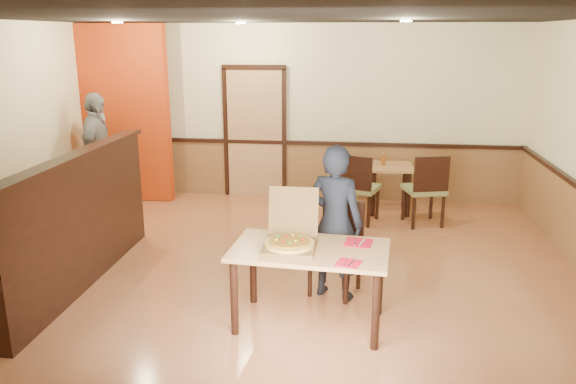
# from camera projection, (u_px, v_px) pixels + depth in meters

# --- Properties ---
(floor) EXTENTS (7.00, 7.00, 0.00)m
(floor) POSITION_uv_depth(u_px,v_px,m) (271.00, 285.00, 6.10)
(floor) COLOR #BB7048
(floor) RESTS_ON ground
(ceiling) EXTENTS (7.00, 7.00, 0.00)m
(ceiling) POSITION_uv_depth(u_px,v_px,m) (269.00, 15.00, 5.34)
(ceiling) COLOR black
(ceiling) RESTS_ON wall_back
(wall_back) EXTENTS (7.00, 0.00, 7.00)m
(wall_back) POSITION_uv_depth(u_px,v_px,m) (304.00, 113.00, 9.06)
(wall_back) COLOR #F3EBBE
(wall_back) RESTS_ON floor
(wainscot_back) EXTENTS (7.00, 0.04, 0.90)m
(wainscot_back) POSITION_uv_depth(u_px,v_px,m) (303.00, 171.00, 9.29)
(wainscot_back) COLOR brown
(wainscot_back) RESTS_ON floor
(chair_rail_back) EXTENTS (7.00, 0.06, 0.06)m
(chair_rail_back) POSITION_uv_depth(u_px,v_px,m) (303.00, 143.00, 9.14)
(chair_rail_back) COLOR black
(chair_rail_back) RESTS_ON wall_back
(back_door) EXTENTS (0.90, 0.06, 2.10)m
(back_door) POSITION_uv_depth(u_px,v_px,m) (255.00, 134.00, 9.22)
(back_door) COLOR tan
(back_door) RESTS_ON wall_back
(booth_partition) EXTENTS (0.20, 3.10, 1.44)m
(booth_partition) POSITION_uv_depth(u_px,v_px,m) (82.00, 219.00, 5.95)
(booth_partition) COLOR black
(booth_partition) RESTS_ON floor
(red_accent_panel) EXTENTS (1.60, 0.20, 2.78)m
(red_accent_panel) POSITION_uv_depth(u_px,v_px,m) (120.00, 114.00, 8.94)
(red_accent_panel) COLOR #B2320C
(red_accent_panel) RESTS_ON floor
(spot_a) EXTENTS (0.14, 0.14, 0.02)m
(spot_a) POSITION_uv_depth(u_px,v_px,m) (117.00, 22.00, 7.34)
(spot_a) COLOR #FFDEB2
(spot_a) RESTS_ON ceiling
(spot_b) EXTENTS (0.14, 0.14, 0.02)m
(spot_b) POSITION_uv_depth(u_px,v_px,m) (241.00, 23.00, 7.83)
(spot_b) COLOR #FFDEB2
(spot_b) RESTS_ON ceiling
(spot_c) EXTENTS (0.14, 0.14, 0.02)m
(spot_c) POSITION_uv_depth(u_px,v_px,m) (406.00, 21.00, 6.61)
(spot_c) COLOR #FFDEB2
(spot_c) RESTS_ON ceiling
(main_table) EXTENTS (1.47, 0.92, 0.76)m
(main_table) POSITION_uv_depth(u_px,v_px,m) (310.00, 259.00, 5.11)
(main_table) COLOR tan
(main_table) RESTS_ON floor
(diner_chair) EXTENTS (0.60, 0.60, 0.96)m
(diner_chair) POSITION_uv_depth(u_px,v_px,m) (338.00, 243.00, 5.85)
(diner_chair) COLOR olive
(diner_chair) RESTS_ON floor
(side_chair_left) EXTENTS (0.64, 0.64, 1.01)m
(side_chair_left) POSITION_uv_depth(u_px,v_px,m) (358.00, 186.00, 7.96)
(side_chair_left) COLOR olive
(side_chair_left) RESTS_ON floor
(side_chair_right) EXTENTS (0.63, 0.63, 1.04)m
(side_chair_right) POSITION_uv_depth(u_px,v_px,m) (426.00, 187.00, 7.84)
(side_chair_right) COLOR olive
(side_chair_right) RESTS_ON floor
(side_table) EXTENTS (0.69, 0.69, 0.72)m
(side_table) POSITION_uv_depth(u_px,v_px,m) (390.00, 177.00, 8.50)
(side_table) COLOR tan
(side_table) RESTS_ON floor
(diner) EXTENTS (0.68, 0.56, 1.60)m
(diner) POSITION_uv_depth(u_px,v_px,m) (335.00, 223.00, 5.63)
(diner) COLOR black
(diner) RESTS_ON floor
(passerby) EXTENTS (0.56, 1.10, 1.81)m
(passerby) POSITION_uv_depth(u_px,v_px,m) (98.00, 153.00, 8.45)
(passerby) COLOR gray
(passerby) RESTS_ON floor
(pizza_box) EXTENTS (0.48, 0.56, 0.50)m
(pizza_box) POSITION_uv_depth(u_px,v_px,m) (290.00, 240.00, 5.10)
(pizza_box) COLOR brown
(pizza_box) RESTS_ON main_table
(pizza) EXTENTS (0.49, 0.49, 0.03)m
(pizza) POSITION_uv_depth(u_px,v_px,m) (289.00, 243.00, 5.06)
(pizza) COLOR gold
(pizza) RESTS_ON pizza_box
(napkin_near) EXTENTS (0.25, 0.25, 0.01)m
(napkin_near) POSITION_uv_depth(u_px,v_px,m) (349.00, 263.00, 4.75)
(napkin_near) COLOR red
(napkin_near) RESTS_ON main_table
(napkin_far) EXTENTS (0.28, 0.28, 0.01)m
(napkin_far) POSITION_uv_depth(u_px,v_px,m) (358.00, 243.00, 5.21)
(napkin_far) COLOR red
(napkin_far) RESTS_ON main_table
(condiment) EXTENTS (0.07, 0.07, 0.17)m
(condiment) POSITION_uv_depth(u_px,v_px,m) (383.00, 159.00, 8.48)
(condiment) COLOR brown
(condiment) RESTS_ON side_table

